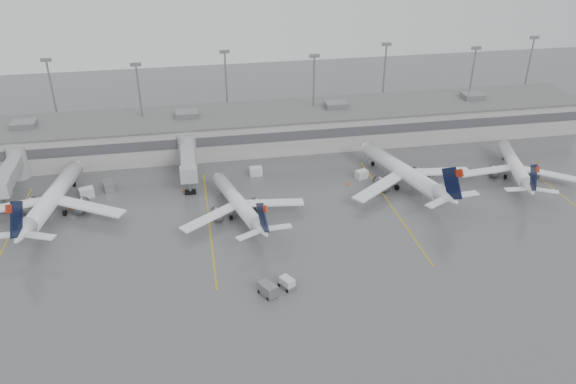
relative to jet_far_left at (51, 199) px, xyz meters
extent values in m
plane|color=#525254|center=(45.93, -32.54, -3.25)|extent=(260.00, 260.00, 0.00)
cube|color=#9B9B96|center=(45.93, 25.46, 0.75)|extent=(150.00, 16.00, 8.00)
cube|color=#47474C|center=(45.93, 17.41, 1.75)|extent=(150.00, 0.15, 2.20)
cube|color=#606060|center=(45.93, 25.46, 4.80)|extent=(152.00, 17.00, 0.30)
cube|color=slate|center=(-9.07, 25.46, 5.55)|extent=(5.00, 4.00, 1.30)
cube|color=slate|center=(95.93, 25.46, 5.55)|extent=(5.00, 4.00, 1.30)
cylinder|color=gray|center=(-4.07, 34.96, 6.75)|extent=(0.44, 0.44, 20.00)
cube|color=slate|center=(-4.07, 34.96, 16.95)|extent=(2.40, 0.50, 0.80)
cylinder|color=gray|center=(15.93, 27.46, 6.75)|extent=(0.44, 0.44, 20.00)
cube|color=slate|center=(15.93, 27.46, 16.95)|extent=(2.40, 0.50, 0.80)
cylinder|color=gray|center=(35.93, 34.96, 6.75)|extent=(0.44, 0.44, 20.00)
cube|color=slate|center=(35.93, 34.96, 16.95)|extent=(2.40, 0.50, 0.80)
cylinder|color=gray|center=(55.93, 27.46, 6.75)|extent=(0.44, 0.44, 20.00)
cube|color=slate|center=(55.93, 27.46, 16.95)|extent=(2.40, 0.50, 0.80)
cylinder|color=gray|center=(75.93, 34.96, 6.75)|extent=(0.44, 0.44, 20.00)
cube|color=slate|center=(75.93, 34.96, 16.95)|extent=(2.40, 0.50, 0.80)
cylinder|color=gray|center=(95.93, 27.46, 6.75)|extent=(0.44, 0.44, 20.00)
cube|color=slate|center=(95.93, 27.46, 16.95)|extent=(2.40, 0.50, 0.80)
cylinder|color=gray|center=(115.93, 34.96, 6.75)|extent=(0.44, 0.44, 20.00)
cube|color=slate|center=(115.93, 34.96, 16.95)|extent=(2.40, 0.50, 0.80)
cylinder|color=gray|center=(-9.57, 17.46, 0.25)|extent=(4.00, 4.00, 7.00)
cube|color=gray|center=(-9.57, 10.96, 1.05)|extent=(2.80, 13.00, 2.60)
cube|color=gray|center=(-9.57, 3.46, 1.05)|extent=(3.40, 2.40, 3.00)
cylinder|color=gray|center=(-9.57, 3.46, -1.85)|extent=(0.70, 0.70, 2.80)
cube|color=black|center=(-9.57, 3.46, -2.90)|extent=(2.20, 1.20, 0.70)
cylinder|color=gray|center=(25.43, 17.46, 0.25)|extent=(4.00, 4.00, 7.00)
cube|color=gray|center=(25.43, 10.96, 1.05)|extent=(2.80, 13.00, 2.60)
cube|color=gray|center=(25.43, 3.46, 1.05)|extent=(3.40, 2.40, 3.00)
cylinder|color=gray|center=(25.43, 3.46, -1.85)|extent=(0.70, 0.70, 2.80)
cube|color=black|center=(25.43, 3.46, -2.90)|extent=(2.20, 1.20, 0.70)
cube|color=#C4A40B|center=(-6.57, -8.54, -3.25)|extent=(0.25, 40.00, 0.01)
cube|color=#C4A40B|center=(28.43, -8.54, -3.25)|extent=(0.25, 40.00, 0.01)
cube|color=#C4A40B|center=(63.43, -8.54, -3.25)|extent=(0.25, 40.00, 0.01)
cube|color=#C4A40B|center=(98.43, -8.54, -3.25)|extent=(0.25, 40.00, 0.01)
cylinder|color=white|center=(0.29, 1.53, -0.06)|extent=(7.47, 23.57, 3.19)
cone|color=white|center=(2.74, 14.48, -0.06)|extent=(3.69, 3.52, 3.19)
cone|color=white|center=(-2.33, -12.35, 0.36)|extent=(4.12, 5.81, 3.19)
cube|color=white|center=(-7.57, -0.01, -0.91)|extent=(14.06, 4.50, 0.37)
cube|color=white|center=(7.05, -2.77, -0.91)|extent=(13.45, 9.06, 0.37)
cube|color=black|center=(-2.43, -12.88, 3.44)|extent=(1.42, 5.94, 6.95)
cube|color=#A11F0C|center=(-2.69, -14.23, 6.21)|extent=(0.71, 2.17, 2.02)
cylinder|color=black|center=(2.07, 10.93, -2.77)|extent=(0.54, 1.01, 0.96)
cylinder|color=black|center=(-2.30, -0.14, -2.67)|extent=(0.69, 1.24, 1.17)
cylinder|color=black|center=(2.09, -0.97, -2.67)|extent=(0.69, 1.24, 1.17)
cylinder|color=white|center=(33.89, -5.90, -0.58)|extent=(7.75, 19.63, 2.68)
cone|color=white|center=(30.98, 4.77, -0.58)|extent=(3.24, 3.11, 2.68)
cone|color=white|center=(37.01, -17.34, -0.22)|extent=(3.75, 5.01, 2.68)
cube|color=white|center=(28.53, -9.95, -1.29)|extent=(10.97, 8.30, 0.31)
cube|color=white|center=(40.57, -6.66, -1.29)|extent=(11.69, 2.87, 0.31)
cube|color=black|center=(37.13, -17.77, 2.37)|extent=(1.58, 4.92, 5.83)
cube|color=#A11F0C|center=(37.44, -18.89, 4.68)|extent=(0.73, 1.81, 1.69)
cylinder|color=black|center=(31.78, 1.85, -2.85)|extent=(0.51, 0.86, 0.80)
cylinder|color=black|center=(32.55, -8.11, -2.76)|extent=(0.65, 1.05, 0.98)
cylinder|color=black|center=(36.17, -7.12, -2.76)|extent=(0.65, 1.05, 0.98)
cylinder|color=white|center=(68.25, 0.17, -0.08)|extent=(9.83, 23.19, 3.17)
cone|color=white|center=(64.42, 12.71, -0.08)|extent=(3.90, 3.76, 3.17)
cone|color=white|center=(72.36, -13.29, 0.34)|extent=(4.58, 5.99, 3.17)
cube|color=white|center=(62.03, -4.83, -0.93)|extent=(12.85, 10.14, 0.37)
cube|color=white|center=(76.20, -0.50, -0.93)|extent=(13.80, 3.00, 0.37)
cube|color=black|center=(72.51, -13.80, 3.41)|extent=(2.04, 5.79, 6.92)
cube|color=#A11F0C|center=(72.91, -15.11, 6.16)|extent=(0.93, 2.14, 2.01)
cylinder|color=black|center=(65.47, 9.27, -2.78)|extent=(0.63, 1.02, 0.95)
cylinder|color=black|center=(66.74, -2.51, -2.67)|extent=(0.80, 1.25, 1.16)
cylinder|color=black|center=(70.99, -1.21, -2.67)|extent=(0.80, 1.25, 1.16)
cylinder|color=white|center=(93.29, -0.71, -0.59)|extent=(8.09, 19.52, 2.67)
cone|color=white|center=(96.41, 9.87, -0.59)|extent=(3.26, 3.14, 2.67)
cone|color=white|center=(89.94, -12.05, -0.23)|extent=(3.82, 5.02, 2.67)
cube|color=white|center=(86.61, -1.34, -1.30)|extent=(11.62, 2.63, 0.31)
cube|color=white|center=(98.55, -4.86, -1.30)|extent=(10.84, 8.44, 0.31)
cube|color=black|center=(89.82, -12.48, 2.35)|extent=(1.67, 4.88, 5.82)
cube|color=#A11F0C|center=(89.49, -13.59, 4.66)|extent=(0.76, 1.80, 1.69)
cylinder|color=black|center=(95.55, 6.97, -2.85)|extent=(0.52, 0.86, 0.80)
cylinder|color=black|center=(90.99, -1.89, -2.76)|extent=(0.66, 1.05, 0.98)
cylinder|color=black|center=(94.58, -2.94, -2.76)|extent=(0.66, 1.05, 0.98)
cube|color=silver|center=(39.09, -29.74, -2.39)|extent=(2.39, 2.72, 1.73)
cube|color=slate|center=(39.09, -29.74, -2.92)|extent=(2.74, 3.15, 0.67)
cylinder|color=black|center=(37.95, -29.28, -2.98)|extent=(0.45, 0.57, 0.54)
cylinder|color=black|center=(39.29, -28.53, -2.98)|extent=(0.45, 0.57, 0.54)
cylinder|color=black|center=(38.89, -30.96, -2.98)|extent=(0.45, 0.57, 0.54)
cylinder|color=black|center=(40.23, -30.20, -2.98)|extent=(0.45, 0.57, 0.54)
cube|color=slate|center=(35.89, -30.94, -2.23)|extent=(2.98, 3.48, 1.83)
cylinder|color=black|center=(34.70, -30.37, -2.95)|extent=(0.50, 0.64, 0.60)
cylinder|color=black|center=(37.07, -31.51, -2.95)|extent=(0.50, 0.64, 0.60)
cube|color=silver|center=(5.21, 5.84, -2.30)|extent=(3.12, 2.54, 1.91)
cube|color=silver|center=(39.44, 9.31, -2.33)|extent=(2.68, 1.86, 1.84)
cube|color=silver|center=(61.22, 3.87, -2.38)|extent=(2.90, 2.43, 1.75)
cube|color=slate|center=(9.19, 8.05, -2.28)|extent=(2.69, 3.51, 1.95)
cone|color=#FF4C05|center=(2.45, 1.11, -2.94)|extent=(0.39, 0.39, 0.62)
cone|color=#FF4C05|center=(23.79, 4.68, -2.90)|extent=(0.44, 0.44, 0.70)
cone|color=#FF4C05|center=(57.47, 1.20, -2.87)|extent=(0.48, 0.48, 0.76)
cone|color=#FF4C05|center=(102.53, 4.05, -2.91)|extent=(0.43, 0.43, 0.68)
camera|label=1|loc=(26.78, -97.40, 50.45)|focal=35.00mm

